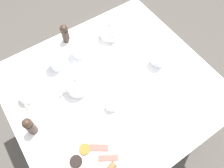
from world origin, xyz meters
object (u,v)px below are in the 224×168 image
(salt_grinder, at_px, (30,126))
(breakfast_plate, at_px, (93,165))
(teacup_with_saucer_left, at_px, (27,97))
(water_glass_tall, at_px, (55,60))
(knife_by_plate, at_px, (188,84))
(teapot_far, at_px, (76,85))
(creamer_jug, at_px, (111,106))
(napkin_folded, at_px, (117,68))
(pepper_grinder, at_px, (65,33))
(teapot_near, at_px, (109,31))
(fork_by_plate, at_px, (181,125))
(water_glass_short, at_px, (78,48))
(wine_glass_spare, at_px, (159,56))

(salt_grinder, bearing_deg, breakfast_plate, 27.17)
(teacup_with_saucer_left, distance_m, water_glass_tall, 0.25)
(knife_by_plate, bearing_deg, teapot_far, -121.36)
(teapot_far, height_order, creamer_jug, teapot_far)
(breakfast_plate, height_order, napkin_folded, breakfast_plate)
(salt_grinder, relative_size, napkin_folded, 0.76)
(water_glass_tall, height_order, napkin_folded, water_glass_tall)
(pepper_grinder, distance_m, salt_grinder, 0.57)
(breakfast_plate, bearing_deg, teapot_near, 140.88)
(breakfast_plate, relative_size, salt_grinder, 2.31)
(teapot_near, distance_m, creamer_jug, 0.48)
(breakfast_plate, xyz_separation_m, teapot_near, (-0.59, 0.48, 0.04))
(teapot_near, bearing_deg, salt_grinder, -46.64)
(napkin_folded, height_order, knife_by_plate, napkin_folded)
(breakfast_plate, xyz_separation_m, fork_by_plate, (0.08, 0.45, -0.01))
(creamer_jug, distance_m, napkin_folded, 0.25)
(water_glass_tall, bearing_deg, teacup_with_saucer_left, -65.39)
(salt_grinder, height_order, fork_by_plate, salt_grinder)
(water_glass_short, distance_m, pepper_grinder, 0.13)
(teapot_near, bearing_deg, teapot_far, -39.92)
(fork_by_plate, bearing_deg, water_glass_short, -163.24)
(teapot_far, height_order, salt_grinder, salt_grinder)
(teacup_with_saucer_left, height_order, water_glass_tall, water_glass_tall)
(wine_glass_spare, bearing_deg, teacup_with_saucer_left, -105.29)
(breakfast_plate, distance_m, salt_grinder, 0.34)
(wine_glass_spare, xyz_separation_m, knife_by_plate, (0.21, 0.04, -0.05))
(creamer_jug, bearing_deg, teapot_far, -154.98)
(teapot_near, relative_size, teacup_with_saucer_left, 1.32)
(pepper_grinder, relative_size, knife_by_plate, 0.54)
(teapot_near, xyz_separation_m, teapot_far, (0.22, -0.35, 0.00))
(wine_glass_spare, height_order, salt_grinder, salt_grinder)
(teapot_near, distance_m, fork_by_plate, 0.68)
(fork_by_plate, bearing_deg, teacup_with_saucer_left, -134.24)
(teacup_with_saucer_left, bearing_deg, fork_by_plate, 45.76)
(teapot_far, relative_size, knife_by_plate, 0.86)
(water_glass_short, bearing_deg, pepper_grinder, -175.56)
(napkin_folded, bearing_deg, teacup_with_saucer_left, -101.25)
(napkin_folded, distance_m, fork_by_plate, 0.45)
(wine_glass_spare, xyz_separation_m, napkin_folded, (-0.10, -0.21, -0.05))
(salt_grinder, bearing_deg, knife_by_plate, 73.97)
(teapot_near, height_order, wine_glass_spare, wine_glass_spare)
(fork_by_plate, bearing_deg, water_glass_tall, -152.28)
(pepper_grinder, height_order, salt_grinder, same)
(water_glass_tall, xyz_separation_m, napkin_folded, (0.20, 0.27, -0.05))
(teapot_near, relative_size, wine_glass_spare, 1.70)
(teapot_far, xyz_separation_m, wine_glass_spare, (0.10, 0.47, 0.01))
(water_glass_tall, bearing_deg, fork_by_plate, 27.72)
(breakfast_plate, xyz_separation_m, teapot_far, (-0.38, 0.13, 0.04))
(breakfast_plate, xyz_separation_m, creamer_jug, (-0.19, 0.22, 0.02))
(teapot_near, xyz_separation_m, creamer_jug, (0.41, -0.26, -0.02))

